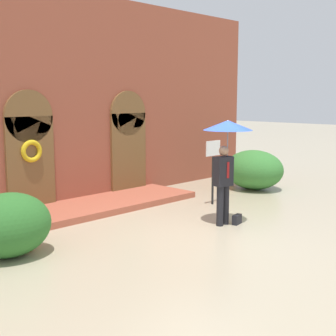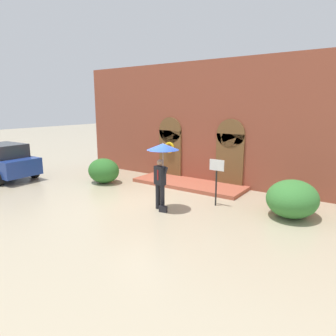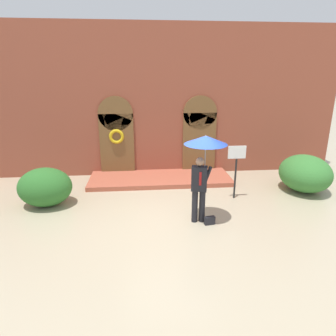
# 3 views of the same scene
# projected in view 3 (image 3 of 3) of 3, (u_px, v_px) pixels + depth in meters

# --- Properties ---
(ground_plane) EXTENTS (80.00, 80.00, 0.00)m
(ground_plane) POSITION_uv_depth(u_px,v_px,m) (168.00, 218.00, 8.29)
(ground_plane) COLOR tan
(building_facade) EXTENTS (14.00, 2.30, 5.60)m
(building_facade) POSITION_uv_depth(u_px,v_px,m) (158.00, 105.00, 11.42)
(building_facade) COLOR brown
(building_facade) RESTS_ON ground
(person_with_umbrella) EXTENTS (1.10, 1.10, 2.36)m
(person_with_umbrella) POSITION_uv_depth(u_px,v_px,m) (204.00, 153.00, 7.57)
(person_with_umbrella) COLOR black
(person_with_umbrella) RESTS_ON ground
(handbag) EXTENTS (0.30, 0.17, 0.22)m
(handbag) POSITION_uv_depth(u_px,v_px,m) (210.00, 220.00, 7.94)
(handbag) COLOR black
(handbag) RESTS_ON ground
(sign_post) EXTENTS (0.56, 0.06, 1.72)m
(sign_post) POSITION_uv_depth(u_px,v_px,m) (236.00, 163.00, 9.31)
(sign_post) COLOR black
(sign_post) RESTS_ON ground
(shrub_left) EXTENTS (1.58, 1.31, 1.17)m
(shrub_left) POSITION_uv_depth(u_px,v_px,m) (45.00, 187.00, 8.96)
(shrub_left) COLOR #2D6B28
(shrub_left) RESTS_ON ground
(shrub_right) EXTENTS (1.64, 1.90, 1.23)m
(shrub_right) POSITION_uv_depth(u_px,v_px,m) (305.00, 173.00, 10.10)
(shrub_right) COLOR #387A33
(shrub_right) RESTS_ON ground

